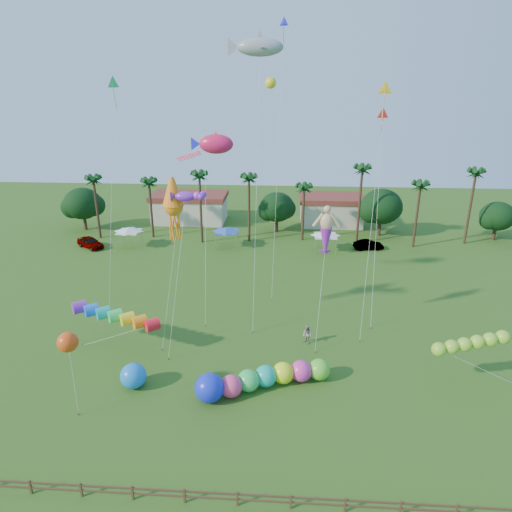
# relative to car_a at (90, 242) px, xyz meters

# --- Properties ---
(ground) EXTENTS (160.00, 160.00, 0.00)m
(ground) POSITION_rel_car_a_xyz_m (25.66, -35.51, -0.79)
(ground) COLOR #285116
(ground) RESTS_ON ground
(tree_line) EXTENTS (69.46, 8.91, 11.00)m
(tree_line) POSITION_rel_car_a_xyz_m (29.23, 8.48, 3.49)
(tree_line) COLOR #3A2819
(tree_line) RESTS_ON ground
(buildings_row) EXTENTS (35.00, 7.00, 4.00)m
(buildings_row) POSITION_rel_car_a_xyz_m (22.57, 14.49, 1.21)
(buildings_row) COLOR beige
(buildings_row) RESTS_ON ground
(tent_row) EXTENTS (31.00, 4.00, 0.60)m
(tent_row) POSITION_rel_car_a_xyz_m (19.66, 0.82, 1.96)
(tent_row) COLOR white
(tent_row) RESTS_ON ground
(fence) EXTENTS (36.12, 0.12, 1.00)m
(fence) POSITION_rel_car_a_xyz_m (25.66, -41.51, -0.18)
(fence) COLOR brown
(fence) RESTS_ON ground
(car_a) EXTENTS (4.88, 4.18, 1.58)m
(car_a) POSITION_rel_car_a_xyz_m (0.00, 0.00, 0.00)
(car_a) COLOR #4C4C54
(car_a) RESTS_ON ground
(car_b) EXTENTS (4.34, 2.07, 1.37)m
(car_b) POSITION_rel_car_a_xyz_m (39.97, 1.86, -0.10)
(car_b) COLOR #4C4C54
(car_b) RESTS_ON ground
(spectator_b) EXTENTS (1.10, 1.11, 1.81)m
(spectator_b) POSITION_rel_car_a_xyz_m (30.23, -24.05, 0.11)
(spectator_b) COLOR gray
(spectator_b) RESTS_ON ground
(caterpillar_inflatable) EXTENTS (10.65, 5.56, 2.23)m
(caterpillar_inflatable) POSITION_rel_car_a_xyz_m (26.26, -30.99, 0.14)
(caterpillar_inflatable) COLOR #F34078
(caterpillar_inflatable) RESTS_ON ground
(blue_ball) EXTENTS (2.03, 2.03, 2.03)m
(blue_ball) POSITION_rel_car_a_xyz_m (16.49, -31.35, 0.22)
(blue_ball) COLOR blue
(blue_ball) RESTS_ON ground
(rainbow_tube) EXTENTS (8.78, 4.59, 3.44)m
(rainbow_tube) POSITION_rel_car_a_xyz_m (14.77, -26.65, 2.09)
(rainbow_tube) COLOR red
(rainbow_tube) RESTS_ON ground
(green_worm) EXTENTS (9.89, 1.20, 3.93)m
(green_worm) POSITION_rel_car_a_xyz_m (39.94, -29.59, 2.48)
(green_worm) COLOR #8CCF2E
(green_worm) RESTS_ON ground
(orange_ball_kite) EXTENTS (1.80, 1.80, 6.59)m
(orange_ball_kite) POSITION_rel_car_a_xyz_m (13.47, -34.56, 5.09)
(orange_ball_kite) COLOR #ED4813
(orange_ball_kite) RESTS_ON ground
(merman_kite) EXTENTS (1.97, 5.29, 11.81)m
(merman_kite) POSITION_rel_car_a_xyz_m (31.69, -21.04, 8.80)
(merman_kite) COLOR tan
(merman_kite) RESTS_ON ground
(fish_kite) EXTENTS (5.28, 7.26, 17.84)m
(fish_kite) POSITION_rel_car_a_xyz_m (21.14, -15.69, 15.99)
(fish_kite) COLOR #E41950
(fish_kite) RESTS_ON ground
(shark_kite) EXTENTS (5.70, 7.14, 26.24)m
(shark_kite) POSITION_rel_car_a_xyz_m (25.45, -16.73, 24.46)
(shark_kite) COLOR gray
(shark_kite) RESTS_ON ground
(squid_kite) EXTENTS (2.54, 5.28, 14.88)m
(squid_kite) POSITION_rel_car_a_xyz_m (18.18, -22.10, 11.38)
(squid_kite) COLOR orange
(squid_kite) RESTS_ON ground
(lobster_kite) EXTENTS (3.39, 5.90, 13.86)m
(lobster_kite) POSITION_rel_car_a_xyz_m (19.43, -22.81, 12.45)
(lobster_kite) COLOR purple
(lobster_kite) RESTS_ON ground
(delta_kite_red) EXTENTS (1.22, 4.21, 20.27)m
(delta_kite_red) POSITION_rel_car_a_xyz_m (36.55, -17.02, 18.52)
(delta_kite_red) COLOR red
(delta_kite_red) RESTS_ON ground
(delta_kite_yellow) EXTENTS (1.53, 3.64, 22.49)m
(delta_kite_yellow) POSITION_rel_car_a_xyz_m (35.91, -20.07, 20.71)
(delta_kite_yellow) COLOR yellow
(delta_kite_yellow) RESTS_ON ground
(delta_kite_green) EXTENTS (2.25, 4.24, 22.96)m
(delta_kite_green) POSITION_rel_car_a_xyz_m (12.08, -17.17, 21.18)
(delta_kite_green) COLOR #2FCB65
(delta_kite_green) RESTS_ON ground
(delta_kite_blue) EXTENTS (1.31, 3.49, 28.20)m
(delta_kite_blue) POSITION_rel_car_a_xyz_m (27.41, -12.36, 25.96)
(delta_kite_blue) COLOR #181DDF
(delta_kite_blue) RESTS_ON ground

